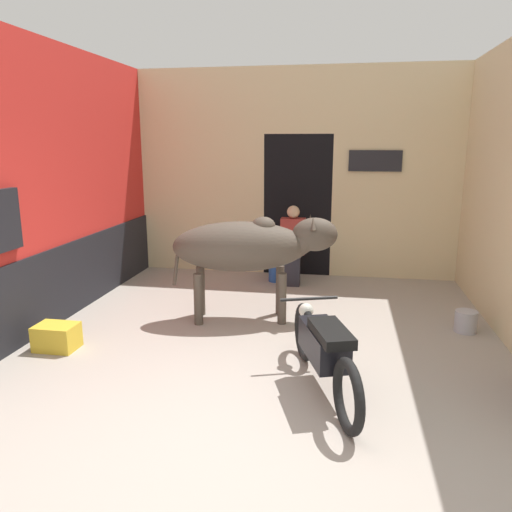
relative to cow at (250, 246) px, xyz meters
name	(u,v)px	position (x,y,z in m)	size (l,w,h in m)	color
ground_plane	(229,431)	(0.31, -2.55, -0.95)	(30.00, 30.00, 0.00)	#9E9389
wall_left_shopfront	(61,188)	(-2.43, -0.11, 0.70)	(0.25, 4.89, 3.41)	red
wall_back_with_doorway	(297,185)	(0.33, 2.60, 0.56)	(5.32, 0.93, 3.41)	beige
cow	(250,246)	(0.00, 0.00, 0.00)	(2.11, 0.97, 1.35)	#4C4238
motorcycle_near	(323,348)	(1.00, -1.75, -0.54)	(0.81, 1.88, 0.72)	black
shopkeeper_seated	(293,244)	(0.36, 1.73, -0.29)	(0.39, 0.33, 1.25)	#282833
plastic_stool	(276,267)	(0.09, 1.83, -0.72)	(0.36, 0.36, 0.43)	#2856B2
crate	(57,337)	(-1.91, -1.31, -0.81)	(0.44, 0.32, 0.28)	gold
bucket	(466,321)	(2.63, 0.01, -0.82)	(0.26, 0.26, 0.26)	#A8A8B2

